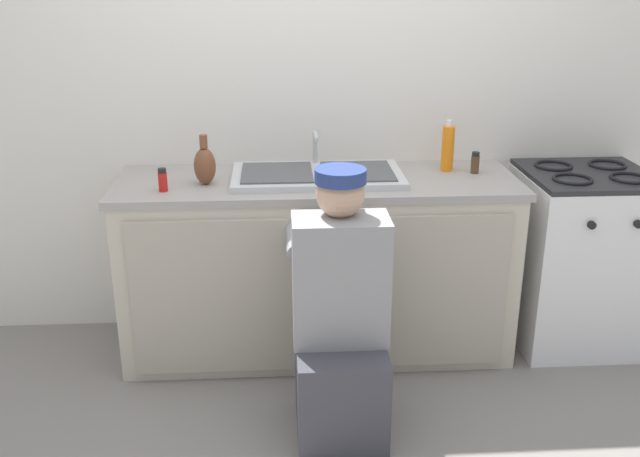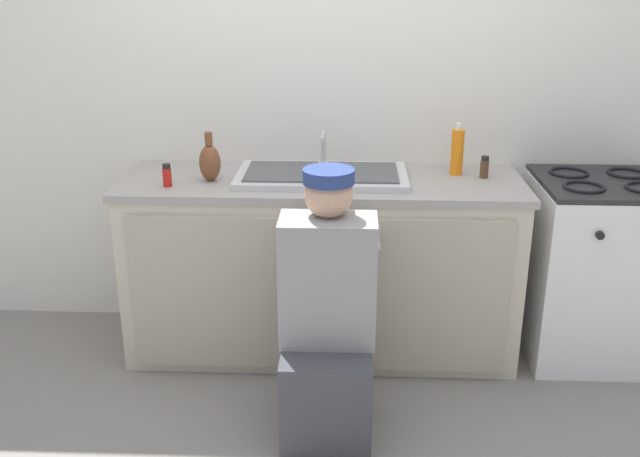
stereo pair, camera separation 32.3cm
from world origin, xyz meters
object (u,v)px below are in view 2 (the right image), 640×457
at_px(spice_bottle_pepper, 484,167).
at_px(spice_bottle_red, 167,176).
at_px(sink_double_basin, 322,175).
at_px(stove_range, 593,268).
at_px(plumber_person, 327,328).
at_px(vase_decorative, 210,162).
at_px(soap_bottle_orange, 457,151).

bearing_deg(spice_bottle_pepper, spice_bottle_red, -172.08).
distance_m(sink_double_basin, stove_range, 1.40).
xyz_separation_m(plumber_person, spice_bottle_pepper, (0.72, 0.74, 0.47)).
relative_size(stove_range, spice_bottle_pepper, 8.61).
bearing_deg(spice_bottle_pepper, sink_double_basin, -176.38).
relative_size(stove_range, vase_decorative, 3.93).
xyz_separation_m(vase_decorative, spice_bottle_red, (-0.18, -0.10, -0.04)).
distance_m(soap_bottle_orange, spice_bottle_pepper, 0.15).
bearing_deg(soap_bottle_orange, stove_range, -9.00).
height_order(vase_decorative, spice_bottle_pepper, vase_decorative).
height_order(stove_range, vase_decorative, vase_decorative).
bearing_deg(vase_decorative, spice_bottle_pepper, 4.61).
relative_size(sink_double_basin, spice_bottle_pepper, 7.62).
relative_size(sink_double_basin, soap_bottle_orange, 3.20).
height_order(sink_double_basin, stove_range, sink_double_basin).
distance_m(sink_double_basin, plumber_person, 0.82).
relative_size(spice_bottle_red, spice_bottle_pepper, 1.00).
bearing_deg(spice_bottle_red, spice_bottle_pepper, 7.92).
distance_m(sink_double_basin, spice_bottle_red, 0.71).
xyz_separation_m(stove_range, soap_bottle_orange, (-0.68, 0.11, 0.55)).
height_order(plumber_person, vase_decorative, vase_decorative).
distance_m(stove_range, soap_bottle_orange, 0.88).
relative_size(plumber_person, spice_bottle_red, 10.52).
distance_m(spice_bottle_red, spice_bottle_pepper, 1.48).
relative_size(stove_range, soap_bottle_orange, 3.61).
distance_m(soap_bottle_orange, spice_bottle_red, 1.37).
bearing_deg(soap_bottle_orange, plumber_person, -126.68).
bearing_deg(sink_double_basin, plumber_person, -85.73).
bearing_deg(sink_double_basin, soap_bottle_orange, 9.33).
distance_m(soap_bottle_orange, vase_decorative, 1.17).
bearing_deg(spice_bottle_red, vase_decorative, 29.22).
bearing_deg(spice_bottle_pepper, stove_range, -5.22).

